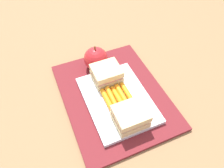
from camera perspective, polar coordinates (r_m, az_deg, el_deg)
ground_plane at (r=0.63m, az=0.45°, el=-3.27°), size 2.40×2.40×0.00m
lunchbag_mat at (r=0.63m, az=0.45°, el=-2.99°), size 0.36×0.28×0.01m
food_tray at (r=0.60m, az=1.41°, el=-4.10°), size 0.23×0.17×0.01m
sandwich_half_left at (r=0.54m, az=4.88°, el=-8.47°), size 0.07×0.08×0.04m
sandwich_half_right at (r=0.63m, az=-1.46°, el=2.72°), size 0.07×0.08×0.04m
carrot_sticks_bundle at (r=0.59m, az=1.42°, el=-3.38°), size 0.08×0.07×0.02m
apple at (r=0.67m, az=-4.30°, el=6.69°), size 0.07×0.07×0.08m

